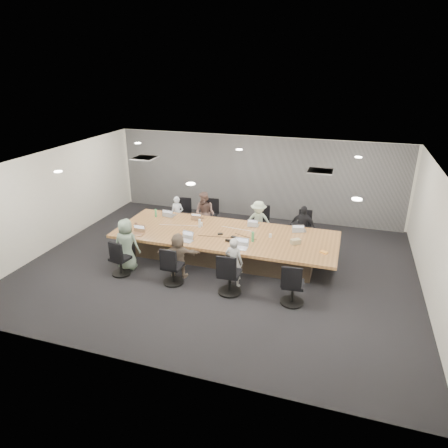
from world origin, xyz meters
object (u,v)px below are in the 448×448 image
(chair_3, at_px, (303,231))
(person_6, at_px, (234,262))
(canvas_bag, at_px, (295,242))
(chair_4, at_px, (121,261))
(bottle_green_right, at_px, (253,237))
(laptop_4, at_px, (137,234))
(laptop_6, at_px, (240,248))
(person_3, at_px, (302,227))
(laptop_5, at_px, (187,241))
(chair_2, at_px, (261,226))
(chair_6, at_px, (230,277))
(bottle_green_left, at_px, (156,213))
(chair_1, at_px, (209,218))
(person_2, at_px, (258,222))
(mug_brown, at_px, (136,225))
(laptop_0, at_px, (170,215))
(person_1, at_px, (205,214))
(chair_5, at_px, (173,269))
(conference_table, at_px, (225,245))
(chair_0, at_px, (182,217))
(laptop_2, at_px, (254,225))
(person_4, at_px, (127,244))
(snack_packet, at_px, (324,252))
(person_0, at_px, (177,214))
(laptop_3, at_px, (300,230))
(chair_7, at_px, (293,287))
(bottle_clear, at_px, (200,223))
(laptop_1, at_px, (198,218))
(stapler, at_px, (229,241))

(chair_3, height_order, person_6, person_6)
(person_6, distance_m, canvas_bag, 1.78)
(chair_4, xyz_separation_m, bottle_green_right, (3.08, 1.41, 0.50))
(laptop_4, height_order, laptop_6, same)
(person_3, relative_size, laptop_6, 3.67)
(laptop_5, distance_m, canvas_bag, 2.80)
(chair_2, distance_m, chair_6, 3.40)
(laptop_5, xyz_separation_m, bottle_green_left, (-1.57, 1.36, 0.11))
(chair_1, xyz_separation_m, person_2, (1.69, -0.35, 0.22))
(person_2, distance_m, mug_brown, 3.56)
(laptop_0, distance_m, person_3, 3.97)
(person_1, height_order, person_3, person_1)
(person_2, bearing_deg, person_1, 172.08)
(chair_5, relative_size, person_3, 0.62)
(conference_table, distance_m, chair_6, 1.82)
(chair_0, height_order, laptop_2, laptop_2)
(laptop_0, bearing_deg, chair_6, 141.88)
(chair_4, xyz_separation_m, chair_6, (2.89, 0.00, 0.05))
(chair_0, bearing_deg, person_2, 160.22)
(person_4, relative_size, laptop_4, 4.01)
(snack_packet, bearing_deg, mug_brown, 178.60)
(mug_brown, bearing_deg, chair_5, -38.80)
(laptop_2, xyz_separation_m, mug_brown, (-3.15, -1.09, 0.04))
(laptop_0, relative_size, mug_brown, 3.24)
(laptop_2, relative_size, person_4, 0.21)
(chair_5, bearing_deg, person_0, 112.49)
(laptop_6, bearing_deg, chair_1, 125.38)
(person_3, bearing_deg, conference_table, -138.11)
(bottle_green_right, bearing_deg, chair_4, -155.41)
(chair_2, bearing_deg, conference_table, 65.14)
(person_3, relative_size, person_4, 0.93)
(chair_2, relative_size, person_0, 0.66)
(chair_6, relative_size, laptop_2, 2.93)
(person_1, bearing_deg, person_2, 10.78)
(bottle_green_left, relative_size, bottle_green_right, 0.91)
(chair_0, bearing_deg, bottle_green_right, 132.99)
(person_1, xyz_separation_m, laptop_6, (1.74, -2.15, 0.06))
(laptop_0, xyz_separation_m, bottle_green_left, (-0.34, -0.24, 0.11))
(laptop_0, height_order, bottle_green_left, bottle_green_left)
(person_0, height_order, canvas_bag, person_0)
(laptop_3, bearing_deg, chair_7, 81.06)
(chair_4, xyz_separation_m, bottle_clear, (1.43, 1.89, 0.48))
(person_1, relative_size, laptop_5, 4.42)
(chair_5, xyz_separation_m, mug_brown, (-1.75, 1.41, 0.40))
(laptop_2, relative_size, laptop_4, 0.86)
(chair_4, relative_size, laptop_6, 2.16)
(chair_1, distance_m, laptop_1, 0.96)
(chair_1, height_order, laptop_0, chair_1)
(laptop_1, xyz_separation_m, bottle_green_left, (-1.27, -0.24, 0.11))
(canvas_bag, bearing_deg, stapler, -166.61)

